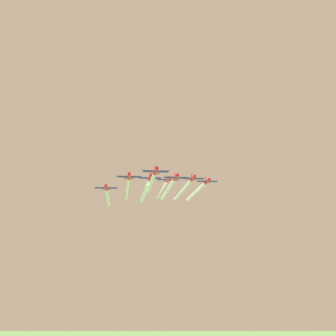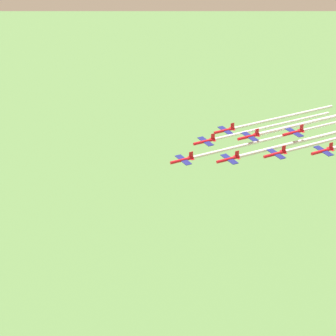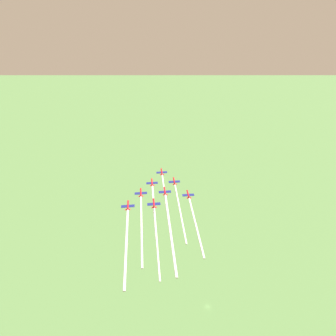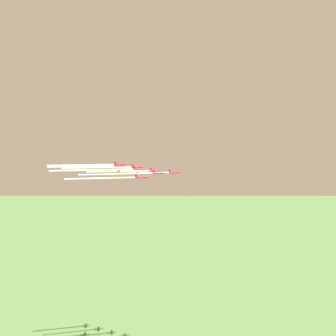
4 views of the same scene
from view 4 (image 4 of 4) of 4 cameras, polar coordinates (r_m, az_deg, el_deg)
The scene contains 16 objects.
jet_0 at distance 223.93m, azimuth 1.02°, elevation -0.79°, with size 7.89×7.48×2.63m.
jet_1 at distance 228.76m, azimuth -2.32°, elevation -0.48°, with size 7.89×7.48×2.63m.
jet_2 at distance 214.75m, azimuth -1.77°, elevation -0.91°, with size 7.89×7.48×2.63m.
jet_3 at distance 234.19m, azimuth -5.51°, elevation 0.16°, with size 7.89×7.48×2.63m.
jet_4 at distance 220.07m, azimuth -5.18°, elevation -0.23°, with size 7.89×7.48×2.63m.
jet_5 at distance 206.39m, azimuth -4.80°, elevation -1.63°, with size 7.89×7.48×2.63m.
jet_6 at distance 240.41m, azimuth -8.55°, elevation 0.60°, with size 7.89×7.48×2.63m.
jet_7 at distance 226.18m, azimuth -8.42°, elevation 0.35°, with size 7.89×7.48×2.63m.
smoke_trail_0 at distance 220.76m, azimuth -4.19°, elevation -0.91°, with size 33.63×4.25×0.99m.
smoke_trail_1 at distance 226.56m, azimuth -8.59°, elevation -0.62°, with size 42.71×5.26×1.13m.
smoke_trail_2 at distance 212.33m, azimuth -9.03°, elevation -1.07°, with size 46.92×5.43×0.88m.
smoke_trail_3 at distance 233.40m, azimuth -12.24°, elevation 0.02°, with size 47.57×5.61×0.99m.
smoke_trail_4 at distance 219.33m, azimuth -13.11°, elevation -0.39°, with size 53.42×6.37×1.19m.
smoke_trail_5 at distance 205.42m, azimuth -11.73°, elevation -1.78°, with size 42.55×5.14×1.02m.
smoke_trail_6 at distance 240.96m, azimuth -14.89°, elevation 0.46°, with size 45.99×5.60×1.15m.
smoke_trail_7 at distance 226.67m, azimuth -14.84°, elevation 0.21°, with size 43.47×5.02×0.81m.
Camera 4 is at (18.24, 176.83, 187.90)m, focal length 35.00 mm.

